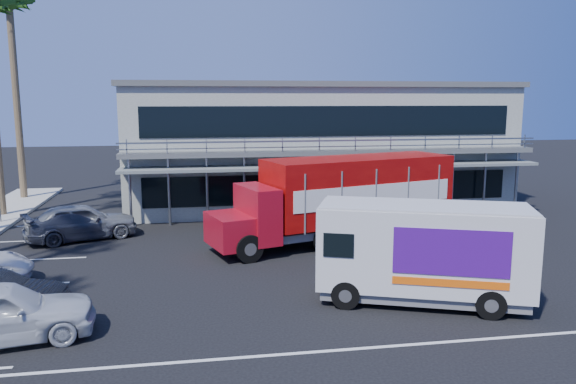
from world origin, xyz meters
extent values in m
plane|color=black|center=(0.00, 0.00, 0.00)|extent=(120.00, 120.00, 0.00)
cube|color=gray|center=(3.00, 15.00, 3.50)|extent=(22.00, 10.00, 7.00)
cube|color=#515454|center=(3.00, 15.00, 7.15)|extent=(22.40, 10.40, 0.30)
cube|color=#515454|center=(3.00, 9.40, 3.60)|extent=(22.00, 1.20, 0.25)
cube|color=gray|center=(3.00, 8.85, 4.10)|extent=(22.00, 0.08, 0.90)
cube|color=slate|center=(3.00, 9.10, 2.90)|extent=(22.00, 1.80, 0.15)
cube|color=black|center=(3.00, 9.98, 1.60)|extent=(20.00, 0.06, 1.60)
cube|color=black|center=(3.00, 9.98, 5.20)|extent=(20.00, 0.06, 1.60)
cylinder|color=brown|center=(-15.10, 18.50, 6.00)|extent=(0.44, 0.44, 12.00)
sphere|color=#1E4614|center=(-15.10, 18.50, 12.20)|extent=(1.10, 1.10, 1.10)
cube|color=maroon|center=(-2.91, 3.21, 1.08)|extent=(2.16, 2.77, 1.30)
cube|color=maroon|center=(-1.77, 3.55, 1.68)|extent=(1.82, 2.91, 2.28)
cube|color=black|center=(-1.77, 3.55, 2.33)|extent=(0.72, 2.22, 0.76)
cube|color=#A50D0A|center=(3.00, 5.00, 2.38)|extent=(9.08, 5.11, 2.82)
cube|color=slate|center=(3.00, 5.00, 0.70)|extent=(8.96, 4.72, 0.33)
cube|color=white|center=(3.40, 3.69, 2.28)|extent=(7.64, 2.34, 0.92)
cube|color=white|center=(2.60, 6.31, 2.28)|extent=(7.64, 2.34, 0.92)
cylinder|color=black|center=(-2.25, 2.16, 0.56)|extent=(1.16, 0.59, 1.13)
cylinder|color=black|center=(-2.94, 4.44, 0.56)|extent=(1.16, 0.59, 1.13)
cylinder|color=black|center=(1.06, 3.17, 0.56)|extent=(1.16, 0.59, 1.13)
cylinder|color=black|center=(0.37, 5.45, 0.56)|extent=(1.16, 0.59, 1.13)
cylinder|color=black|center=(6.04, 4.68, 0.56)|extent=(1.16, 0.59, 1.13)
cylinder|color=black|center=(5.35, 6.96, 0.56)|extent=(1.16, 0.59, 1.13)
cube|color=silver|center=(2.70, -3.11, 1.80)|extent=(6.84, 4.36, 2.59)
cube|color=slate|center=(2.70, -3.11, 0.37)|extent=(6.52, 4.06, 0.32)
cube|color=black|center=(-0.31, -1.97, 2.08)|extent=(0.70, 1.72, 0.88)
cube|color=silver|center=(2.70, -3.11, 3.12)|extent=(6.70, 4.27, 0.07)
cube|color=#420D7D|center=(2.99, -4.42, 1.99)|extent=(3.12, 1.20, 1.39)
cube|color=#420D7D|center=(3.79, -2.32, 1.99)|extent=(3.12, 1.20, 1.39)
cube|color=#F2590C|center=(2.99, -4.42, 1.06)|extent=(3.12, 1.19, 0.23)
cylinder|color=black|center=(0.19, -3.21, 0.44)|extent=(0.93, 0.58, 0.89)
cylinder|color=black|center=(0.88, -1.37, 0.44)|extent=(0.93, 0.58, 0.89)
cylinder|color=black|center=(4.17, -4.71, 0.44)|extent=(0.93, 0.58, 0.89)
cylinder|color=black|center=(4.86, -2.87, 0.44)|extent=(0.93, 0.58, 0.89)
imported|color=#2D303C|center=(-9.50, 7.13, 0.70)|extent=(5.21, 3.78, 1.40)
imported|color=slate|center=(-9.50, 7.20, 0.84)|extent=(5.29, 3.46, 1.67)
camera|label=1|loc=(-4.29, -19.16, 6.42)|focal=35.00mm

